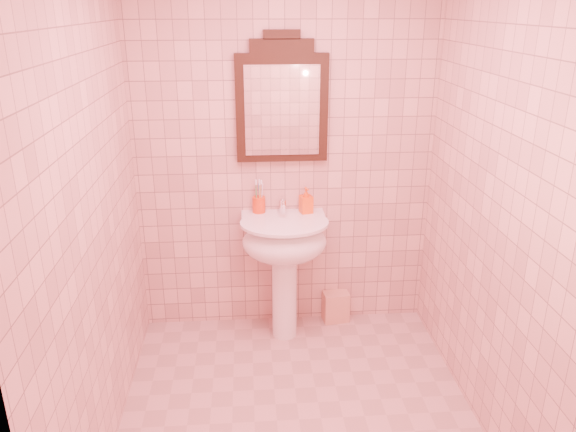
{
  "coord_description": "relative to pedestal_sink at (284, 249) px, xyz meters",
  "views": [
    {
      "loc": [
        -0.25,
        -2.53,
        2.19
      ],
      "look_at": [
        -0.02,
        0.55,
        1.02
      ],
      "focal_mm": 35.0,
      "sensor_mm": 36.0,
      "label": 1
    }
  ],
  "objects": [
    {
      "name": "back_wall",
      "position": [
        0.02,
        0.23,
        0.59
      ],
      "size": [
        2.0,
        0.02,
        2.5
      ],
      "primitive_type": "cube",
      "color": "beige",
      "rests_on": "floor"
    },
    {
      "name": "mirror",
      "position": [
        0.0,
        0.2,
        0.94
      ],
      "size": [
        0.59,
        0.06,
        0.83
      ],
      "color": "black",
      "rests_on": "back_wall"
    },
    {
      "name": "pedestal_sink",
      "position": [
        0.0,
        0.0,
        0.0
      ],
      "size": [
        0.58,
        0.58,
        0.86
      ],
      "color": "white",
      "rests_on": "floor"
    },
    {
      "name": "floor",
      "position": [
        0.02,
        -0.87,
        -0.66
      ],
      "size": [
        2.2,
        2.2,
        0.0
      ],
      "primitive_type": "plane",
      "color": "tan",
      "rests_on": "ground"
    },
    {
      "name": "toothbrush_cup",
      "position": [
        -0.16,
        0.18,
        0.26
      ],
      "size": [
        0.09,
        0.09,
        0.2
      ],
      "rotation": [
        0.0,
        0.0,
        -0.43
      ],
      "color": "red",
      "rests_on": "pedestal_sink"
    },
    {
      "name": "towel",
      "position": [
        0.39,
        0.17,
        -0.55
      ],
      "size": [
        0.2,
        0.14,
        0.22
      ],
      "primitive_type": "cube",
      "rotation": [
        0.0,
        0.0,
        0.12
      ],
      "color": "tan",
      "rests_on": "floor"
    },
    {
      "name": "faucet",
      "position": [
        -0.0,
        0.14,
        0.26
      ],
      "size": [
        0.04,
        0.16,
        0.11
      ],
      "color": "white",
      "rests_on": "pedestal_sink"
    },
    {
      "name": "soap_dispenser",
      "position": [
        0.16,
        0.15,
        0.29
      ],
      "size": [
        0.1,
        0.1,
        0.18
      ],
      "primitive_type": "imported",
      "rotation": [
        0.0,
        0.0,
        0.24
      ],
      "color": "#EF5314",
      "rests_on": "pedestal_sink"
    }
  ]
}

